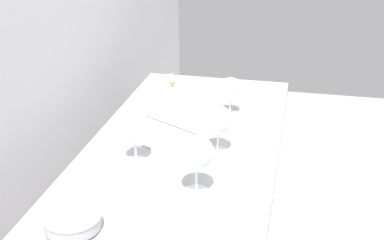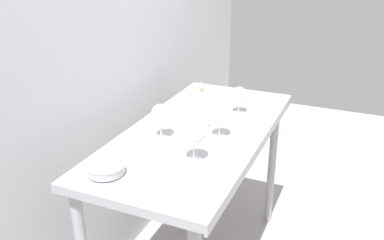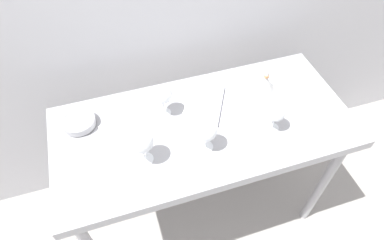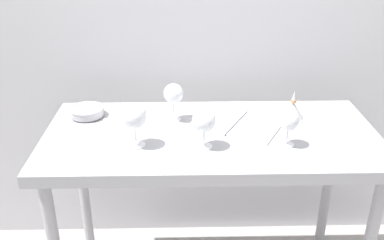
{
  "view_description": "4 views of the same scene",
  "coord_description": "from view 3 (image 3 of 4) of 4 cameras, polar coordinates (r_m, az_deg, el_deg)",
  "views": [
    {
      "loc": [
        -1.6,
        -0.38,
        1.72
      ],
      "look_at": [
        -0.0,
        -0.03,
        0.99
      ],
      "focal_mm": 49.26,
      "sensor_mm": 36.0,
      "label": 1
    },
    {
      "loc": [
        -1.76,
        -0.74,
        1.75
      ],
      "look_at": [
        -0.02,
        0.02,
        0.95
      ],
      "focal_mm": 39.18,
      "sensor_mm": 36.0,
      "label": 2
    },
    {
      "loc": [
        -0.35,
        -0.91,
        2.09
      ],
      "look_at": [
        -0.07,
        -0.04,
        0.99
      ],
      "focal_mm": 30.78,
      "sensor_mm": 36.0,
      "label": 3
    },
    {
      "loc": [
        -0.12,
        -1.61,
        1.73
      ],
      "look_at": [
        -0.08,
        0.05,
        0.93
      ],
      "focal_mm": 40.26,
      "sensor_mm": 36.0,
      "label": 4
    }
  ],
  "objects": [
    {
      "name": "ground_plane",
      "position": [
        2.3,
        1.41,
        -14.98
      ],
      "size": [
        6.0,
        6.0,
        0.0
      ],
      "primitive_type": "plane",
      "color": "#9F9A95"
    },
    {
      "name": "steel_counter",
      "position": [
        1.62,
        2.01,
        -3.14
      ],
      "size": [
        1.4,
        0.65,
        0.9
      ],
      "color": "#A2A2A7",
      "rests_on": "ground_plane"
    },
    {
      "name": "wine_glass_near_left",
      "position": [
        1.33,
        -8.74,
        -3.83
      ],
      "size": [
        0.1,
        0.1,
        0.18
      ],
      "color": "white",
      "rests_on": "steel_counter"
    },
    {
      "name": "wine_glass_near_right",
      "position": [
        1.49,
        14.38,
        1.15
      ],
      "size": [
        0.08,
        0.08,
        0.15
      ],
      "color": "white",
      "rests_on": "steel_counter"
    },
    {
      "name": "wine_glass_far_left",
      "position": [
        1.5,
        -5.1,
        4.3
      ],
      "size": [
        0.09,
        0.09,
        0.17
      ],
      "color": "white",
      "rests_on": "steel_counter"
    },
    {
      "name": "wine_glass_near_center",
      "position": [
        1.37,
        2.48,
        -1.98
      ],
      "size": [
        0.09,
        0.09,
        0.16
      ],
      "color": "white",
      "rests_on": "steel_counter"
    },
    {
      "name": "open_notebook",
      "position": [
        1.61,
        5.19,
        2.31
      ],
      "size": [
        0.44,
        0.4,
        0.01
      ],
      "rotation": [
        0.0,
        0.0,
        -0.5
      ],
      "color": "white",
      "rests_on": "steel_counter"
    },
    {
      "name": "tasting_sheet_upper",
      "position": [
        1.52,
        -11.63,
        -2.72
      ],
      "size": [
        0.22,
        0.25,
        0.0
      ],
      "primitive_type": "cube",
      "rotation": [
        0.0,
        0.0,
        0.2
      ],
      "color": "white",
      "rests_on": "steel_counter"
    },
    {
      "name": "tasting_bowl",
      "position": [
        1.6,
        -18.98,
        -0.32
      ],
      "size": [
        0.15,
        0.15,
        0.04
      ],
      "color": "#4C4C4C",
      "rests_on": "steel_counter"
    },
    {
      "name": "decanter_funnel",
      "position": [
        1.71,
        12.57,
        6.4
      ],
      "size": [
        0.1,
        0.1,
        0.13
      ],
      "color": "silver",
      "rests_on": "steel_counter"
    }
  ]
}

